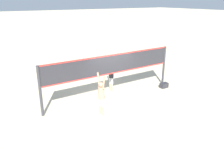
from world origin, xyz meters
The scene contains 6 objects.
ground_plane centered at (0.00, 0.00, 0.00)m, with size 200.00×200.00×0.00m, color beige.
volleyball_net centered at (0.00, 0.00, 1.68)m, with size 7.65×0.13×2.41m.
player_spiker centered at (-1.39, -1.32, 1.04)m, with size 0.28×0.68×1.98m.
player_blocker centered at (0.44, 0.80, 1.06)m, with size 0.28×0.69×2.02m.
volleyball centered at (-1.24, -2.03, 0.11)m, with size 0.21×0.21×0.21m.
gear_bag centered at (3.42, -0.49, 0.15)m, with size 0.49×0.30×0.29m.
Camera 1 is at (-5.76, -9.25, 5.09)m, focal length 35.00 mm.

